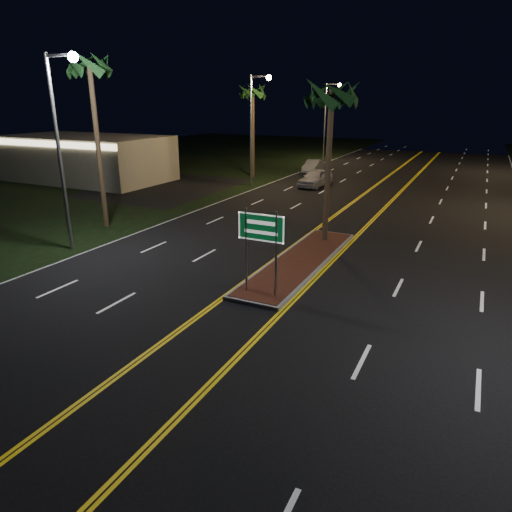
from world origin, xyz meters
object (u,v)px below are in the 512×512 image
Objects in this scene: streetlight_left_mid at (255,118)px; streetlight_left_near at (62,132)px; palm_left_far at (253,92)px; palm_median at (332,94)px; palm_left_near at (89,67)px; commercial_building at (86,158)px; median_island at (300,261)px; car_far at (313,165)px; highway_sign at (261,235)px; streetlight_left_far at (328,113)px; car_near at (315,177)px.

streetlight_left_near is at bearing -90.00° from streetlight_left_mid.
palm_left_far is at bearing 95.21° from streetlight_left_near.
palm_left_near is at bearing -168.69° from palm_median.
commercial_building is 19.25m from palm_left_near.
streetlight_left_near is 1.00× the size of streetlight_left_mid.
streetlight_left_near reaches higher than palm_left_far.
palm_left_near is at bearing -89.14° from palm_left_far.
car_far is at bearing 108.08° from median_island.
car_far is (-8.66, 30.72, -1.65)m from highway_sign.
commercial_building is 16.31m from streetlight_left_mid.
streetlight_left_near is (-10.61, -3.00, 5.57)m from median_island.
commercial_building is at bearing -145.24° from car_far.
highway_sign is at bearing -75.56° from streetlight_left_far.
highway_sign is at bearing -22.60° from palm_left_near.
highway_sign is at bearing -33.48° from commercial_building.
streetlight_left_near is 29.99m from car_far.
median_island is at bearing -4.57° from palm_left_near.
car_near is at bearing 104.11° from highway_sign.
palm_median is at bearing -20.05° from commercial_building.
streetlight_left_mid is (0.00, 20.00, 0.00)m from streetlight_left_near.
commercial_building is at bearing -158.03° from car_near.
streetlight_left_far reaches higher than median_island.
streetlight_left_mid is 17.25m from palm_median.
car_far is (1.95, 9.52, -4.90)m from streetlight_left_mid.
streetlight_left_far reaches higher than palm_left_far.
highway_sign is 42.67m from streetlight_left_far.
streetlight_left_far is 1.74× the size of car_near.
highway_sign is 0.71× the size of car_far.
highway_sign is at bearing -63.41° from streetlight_left_mid.
streetlight_left_near is (-10.61, 1.20, 3.25)m from highway_sign.
streetlight_left_mid is 10.89m from car_far.
palm_left_near is (-1.89, 4.00, 3.02)m from streetlight_left_near.
streetlight_left_mid reaches higher than palm_left_far.
palm_left_far is (-12.80, 21.00, 7.66)m from median_island.
commercial_building is (-26.00, 12.99, 1.92)m from median_island.
streetlight_left_near reaches higher than highway_sign.
median_island is 1.16× the size of palm_left_far.
streetlight_left_near is 24.19m from palm_left_far.
streetlight_left_mid is at bearing 121.98° from median_island.
median_island is 1.05× the size of palm_left_near.
palm_left_far is (-12.80, 25.20, 5.34)m from highway_sign.
palm_median is (10.61, -33.50, 1.62)m from streetlight_left_far.
car_far is at bearing 105.74° from highway_sign.
car_far is (4.14, 5.52, -6.99)m from palm_left_far.
highway_sign is 9.11m from palm_median.
median_island is at bearing 15.78° from streetlight_left_near.
commercial_building is 1.67× the size of streetlight_left_mid.
streetlight_left_far is at bearing 82.22° from palm_left_far.
car_near is at bearing -16.61° from palm_left_far.
car_near is (4.80, 21.91, -4.80)m from streetlight_left_near.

